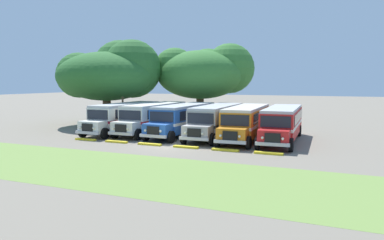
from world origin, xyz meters
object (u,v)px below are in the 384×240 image
at_px(parked_bus_slot_4, 246,121).
at_px(parked_bus_slot_5, 282,122).
at_px(utility_pole, 123,96).
at_px(parked_bus_slot_1, 154,116).
at_px(broad_shade_tree, 204,73).
at_px(parked_bus_slot_3, 217,119).
at_px(parked_bus_slot_2, 184,118).
at_px(parked_bus_slot_0, 125,116).
at_px(secondary_tree, 112,73).

relative_size(parked_bus_slot_4, parked_bus_slot_5, 1.00).
distance_m(parked_bus_slot_5, utility_pole, 17.80).
height_order(parked_bus_slot_1, broad_shade_tree, broad_shade_tree).
xyz_separation_m(parked_bus_slot_3, parked_bus_slot_4, (2.86, -0.40, 0.00)).
bearing_deg(parked_bus_slot_4, parked_bus_slot_1, -96.76).
relative_size(parked_bus_slot_3, parked_bus_slot_4, 1.00).
bearing_deg(parked_bus_slot_1, utility_pole, -113.34).
xyz_separation_m(parked_bus_slot_4, parked_bus_slot_5, (3.05, 0.20, 0.00)).
xyz_separation_m(parked_bus_slot_1, parked_bus_slot_5, (12.48, -0.36, 0.00)).
xyz_separation_m(parked_bus_slot_2, parked_bus_slot_5, (9.17, -0.19, 0.00)).
bearing_deg(parked_bus_slot_1, parked_bus_slot_4, 86.65).
height_order(parked_bus_slot_0, parked_bus_slot_5, same).
bearing_deg(parked_bus_slot_1, parked_bus_slot_2, 87.03).
bearing_deg(parked_bus_slot_5, broad_shade_tree, -136.12).
bearing_deg(parked_bus_slot_3, secondary_tree, -109.35).
bearing_deg(utility_pole, parked_bus_slot_4, -10.71).
bearing_deg(parked_bus_slot_0, parked_bus_slot_4, 90.91).
distance_m(parked_bus_slot_3, parked_bus_slot_5, 5.91).
xyz_separation_m(parked_bus_slot_2, parked_bus_slot_4, (6.13, -0.38, 0.00)).
relative_size(parked_bus_slot_4, secondary_tree, 0.93).
relative_size(parked_bus_slot_1, parked_bus_slot_5, 0.99).
height_order(parked_bus_slot_0, parked_bus_slot_3, same).
height_order(parked_bus_slot_2, utility_pole, utility_pole).
height_order(parked_bus_slot_3, secondary_tree, secondary_tree).
distance_m(broad_shade_tree, utility_pole, 10.40).
height_order(parked_bus_slot_2, parked_bus_slot_5, same).
distance_m(parked_bus_slot_0, parked_bus_slot_1, 2.99).
bearing_deg(utility_pole, parked_bus_slot_1, -23.37).
xyz_separation_m(parked_bus_slot_4, broad_shade_tree, (-8.02, 10.46, 4.47)).
height_order(broad_shade_tree, utility_pole, broad_shade_tree).
distance_m(parked_bus_slot_2, parked_bus_slot_4, 6.14).
height_order(parked_bus_slot_1, parked_bus_slot_4, same).
height_order(parked_bus_slot_3, utility_pole, utility_pole).
distance_m(parked_bus_slot_4, utility_pole, 14.85).
height_order(parked_bus_slot_0, utility_pole, utility_pole).
xyz_separation_m(parked_bus_slot_0, parked_bus_slot_2, (6.22, 0.48, 0.00)).
bearing_deg(parked_bus_slot_2, parked_bus_slot_0, -84.55).
height_order(broad_shade_tree, secondary_tree, secondary_tree).
bearing_deg(parked_bus_slot_4, secondary_tree, -109.21).
bearing_deg(broad_shade_tree, utility_pole, -129.90).
distance_m(parked_bus_slot_0, secondary_tree, 8.26).
distance_m(parked_bus_slot_4, parked_bus_slot_5, 3.05).
height_order(parked_bus_slot_1, parked_bus_slot_2, same).
bearing_deg(parked_bus_slot_0, secondary_tree, -134.92).
distance_m(parked_bus_slot_1, parked_bus_slot_3, 6.57).
bearing_deg(parked_bus_slot_1, parked_bus_slot_0, -77.38).
xyz_separation_m(parked_bus_slot_0, parked_bus_slot_1, (2.91, 0.65, 0.00)).
bearing_deg(utility_pole, parked_bus_slot_2, -15.74).
bearing_deg(parked_bus_slot_2, parked_bus_slot_5, 89.88).
xyz_separation_m(parked_bus_slot_1, parked_bus_slot_4, (9.43, -0.56, 0.00)).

